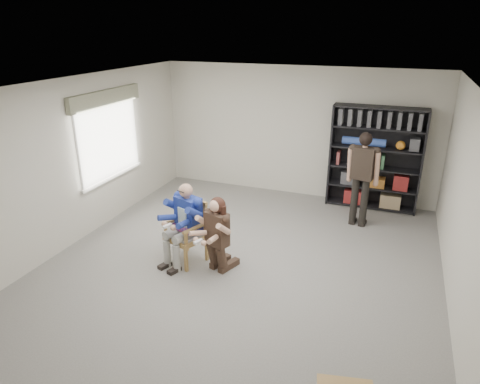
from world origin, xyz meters
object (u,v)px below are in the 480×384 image
at_px(seated_man, 185,224).
at_px(bookshelf, 375,159).
at_px(armchair, 185,232).
at_px(standing_man, 361,181).
at_px(kneeling_woman, 216,236).

xyz_separation_m(seated_man, bookshelf, (2.58, 3.33, 0.39)).
relative_size(armchair, standing_man, 0.57).
distance_m(kneeling_woman, standing_man, 3.09).
relative_size(seated_man, standing_man, 0.74).
height_order(bookshelf, standing_man, bookshelf).
xyz_separation_m(seated_man, standing_man, (2.43, 2.34, 0.23)).
height_order(armchair, kneeling_woman, kneeling_woman).
height_order(kneeling_woman, standing_man, standing_man).
distance_m(bookshelf, standing_man, 1.01).
bearing_deg(bookshelf, seated_man, -127.69).
relative_size(armchair, kneeling_woman, 0.84).
bearing_deg(kneeling_woman, seated_man, -171.87).
distance_m(armchair, seated_man, 0.15).
bearing_deg(armchair, standing_man, 63.81).
bearing_deg(armchair, seated_man, -70.18).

